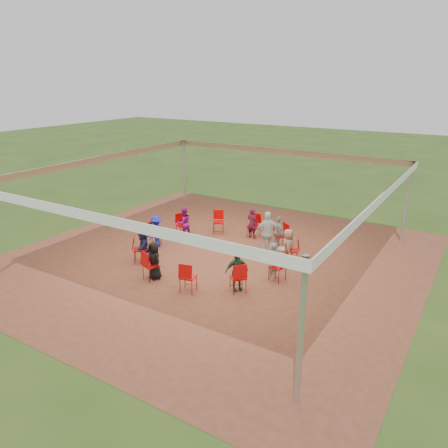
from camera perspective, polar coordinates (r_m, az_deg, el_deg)
The scene contains 26 objects.
ground at distance 14.78m, azimuth -1.03°, elevation -4.50°, with size 80.00×80.00×0.00m, color #2E4917.
dirt_patch at distance 14.77m, azimuth -1.03°, elevation -4.48°, with size 13.00×13.00×0.00m, color brown.
tent at distance 14.01m, azimuth -1.09°, elevation 4.45°, with size 10.33×10.33×3.00m.
chair_0 at distance 14.40m, azimuth 8.84°, elevation -3.43°, with size 0.42×0.44×0.90m, color #BD0403, non-canonical shape.
chair_1 at distance 15.67m, azimuth 7.46°, elevation -1.52°, with size 0.42×0.44×0.90m, color #BD0403, non-canonical shape.
chair_2 at distance 16.59m, azimuth 3.90°, elevation -0.23°, with size 0.42×0.44×0.90m, color #BD0403, non-canonical shape.
chair_3 at distance 16.96m, azimuth -0.73°, elevation 0.23°, with size 0.42×0.44×0.90m, color #BD0403, non-canonical shape.
chair_4 at distance 16.68m, azimuth -5.43°, elevation -0.18°, with size 0.42×0.44×0.90m, color #BD0403, non-canonical shape.
chair_5 at distance 15.82m, azimuth -9.18°, elevation -1.40°, with size 0.42×0.44×0.90m, color #BD0403, non-canonical shape.
chair_6 at distance 14.58m, azimuth -10.89°, elevation -3.27°, with size 0.42×0.44×0.90m, color #BD0403, non-canonical shape.
chair_7 at distance 13.30m, azimuth -9.51°, elevation -5.38°, with size 0.42×0.44×0.90m, color #BD0403, non-canonical shape.
chair_8 at distance 12.45m, azimuth -4.71°, elevation -6.91°, with size 0.42×0.44×0.90m, color #BD0403, non-canonical shape.
chair_9 at distance 12.39m, azimuth 1.84°, elevation -6.98°, with size 0.42×0.44×0.90m, color #BD0403, non-canonical shape.
chair_10 at distance 13.15m, azimuth 7.01°, elevation -5.54°, with size 0.42×0.44×0.90m, color #BD0403, non-canonical shape.
person_seated_0 at distance 14.35m, azimuth 8.38°, elevation -2.89°, with size 0.57×0.32×1.17m, color #8F7455.
person_seated_1 at distance 15.56m, azimuth 7.10°, elevation -1.10°, with size 0.68×0.35×1.17m, color #A2A18F.
person_seated_2 at distance 16.45m, azimuth 3.70°, elevation 0.11°, with size 0.43×0.28×1.17m, color #461023.
person_seated_3 at distance 16.53m, azimuth -5.26°, elevation 0.17°, with size 0.57×0.33×1.17m, color #8F0F6D.
person_seated_4 at distance 15.71m, azimuth -8.85°, elevation -0.99°, with size 0.75×0.37×1.17m, color #1822A3.
person_seated_5 at distance 14.52m, azimuth -10.46°, elevation -2.75°, with size 1.08×0.40×1.17m, color #1D1B40.
person_seated_6 at distance 13.30m, azimuth -9.10°, elevation -4.70°, with size 0.57×0.32×1.17m, color black.
person_seated_7 at distance 12.44m, azimuth 1.69°, elevation -6.17°, with size 0.68×0.35×1.17m, color #25452B.
person_seated_8 at distance 13.16m, azimuth 6.60°, elevation -4.85°, with size 0.43×0.28×1.17m, color slate.
standing_person at distance 14.89m, azimuth 5.73°, elevation -1.20°, with size 0.90×0.46×1.54m, color silver.
cable_coil at distance 14.34m, azimuth 1.35°, elevation -5.17°, with size 0.30×0.30×0.03m.
laptop at distance 14.36m, azimuth 7.76°, elevation -2.95°, with size 0.39×0.43×0.24m.
Camera 1 is at (7.36, -11.42, 5.81)m, focal length 35.00 mm.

